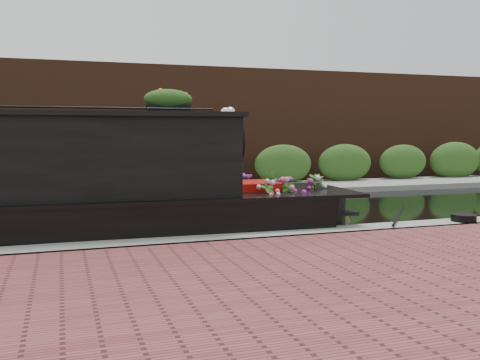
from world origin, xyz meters
name	(u,v)px	position (x,y,z in m)	size (l,w,h in m)	color
ground	(187,218)	(0.00, 0.00, 0.00)	(80.00, 80.00, 0.00)	black
near_bank_coping	(236,252)	(0.00, -3.30, 0.00)	(40.00, 0.60, 0.50)	gray
near_bank_pavers	(372,344)	(0.00, -7.00, 0.00)	(40.00, 7.00, 0.50)	brown
far_bank_path	(154,196)	(0.00, 4.20, 0.00)	(40.00, 2.40, 0.34)	gray
far_hedge	(149,192)	(0.00, 5.10, 0.00)	(40.00, 1.10, 2.80)	#2C531B
far_brick_wall	(139,185)	(0.00, 7.20, 0.00)	(40.00, 1.00, 8.00)	#492919
rope_fender	(338,219)	(2.48, -1.94, 0.15)	(0.30, 0.30, 0.35)	olive
coiled_mooring_rope	(464,218)	(4.17, -3.32, 0.31)	(0.43, 0.43, 0.12)	black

